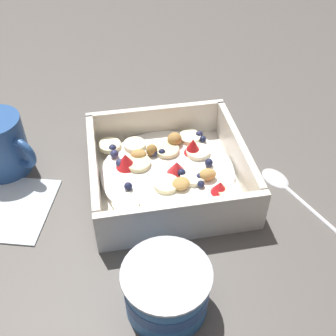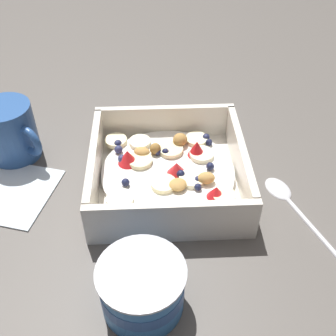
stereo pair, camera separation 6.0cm
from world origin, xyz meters
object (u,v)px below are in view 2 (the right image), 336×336
object	(u,v)px
fruit_bowl	(168,173)
yogurt_cup	(142,288)
folded_napkin	(9,192)
coffee_mug	(11,132)
spoon	(289,199)

from	to	relation	value
fruit_bowl	yogurt_cup	xyz separation A→B (m)	(0.04, 0.20, 0.01)
fruit_bowl	yogurt_cup	bearing A→B (deg)	79.18
fruit_bowl	folded_napkin	bearing A→B (deg)	2.68
folded_napkin	yogurt_cup	bearing A→B (deg)	136.09
yogurt_cup	fruit_bowl	bearing A→B (deg)	-100.82
fruit_bowl	coffee_mug	world-z (taller)	coffee_mug
fruit_bowl	coffee_mug	distance (m)	0.25
spoon	yogurt_cup	distance (m)	0.26
fruit_bowl	coffee_mug	xyz separation A→B (m)	(0.24, -0.08, 0.03)
fruit_bowl	yogurt_cup	world-z (taller)	fruit_bowl
fruit_bowl	yogurt_cup	size ratio (longest dim) A/B	2.25
yogurt_cup	coffee_mug	distance (m)	0.34
spoon	yogurt_cup	xyz separation A→B (m)	(0.21, 0.15, 0.03)
yogurt_cup	folded_napkin	size ratio (longest dim) A/B	0.80
spoon	folded_napkin	world-z (taller)	spoon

